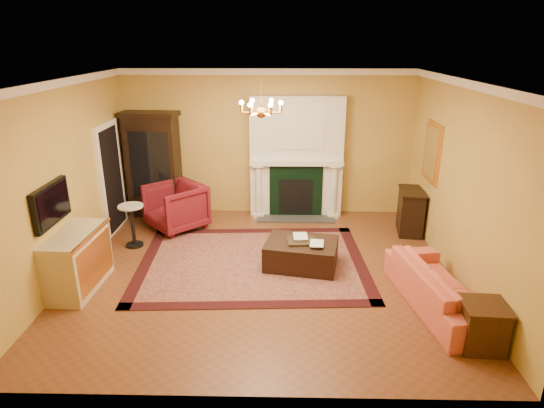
{
  "coord_description": "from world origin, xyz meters",
  "views": [
    {
      "loc": [
        0.29,
        -6.54,
        3.53
      ],
      "look_at": [
        0.15,
        0.3,
        1.05
      ],
      "focal_mm": 30.0,
      "sensor_mm": 36.0,
      "label": 1
    }
  ],
  "objects_px": {
    "pedestal_table": "(132,223)",
    "end_table": "(482,327)",
    "commode": "(77,261)",
    "leather_ottoman": "(301,254)",
    "console_table": "(410,212)",
    "china_cabinet": "(154,167)",
    "coral_sofa": "(442,281)",
    "wingback_armchair": "(176,205)"
  },
  "relations": [
    {
      "from": "pedestal_table",
      "to": "end_table",
      "type": "bearing_deg",
      "value": -28.57
    },
    {
      "from": "pedestal_table",
      "to": "commode",
      "type": "bearing_deg",
      "value": -104.07
    },
    {
      "from": "commode",
      "to": "leather_ottoman",
      "type": "relative_size",
      "value": 1.05
    },
    {
      "from": "leather_ottoman",
      "to": "console_table",
      "type": "bearing_deg",
      "value": 45.4
    },
    {
      "from": "china_cabinet",
      "to": "coral_sofa",
      "type": "relative_size",
      "value": 1.0
    },
    {
      "from": "end_table",
      "to": "coral_sofa",
      "type": "bearing_deg",
      "value": 102.96
    },
    {
      "from": "pedestal_table",
      "to": "end_table",
      "type": "xyz_separation_m",
      "value": [
        5.08,
        -2.77,
        -0.18
      ]
    },
    {
      "from": "pedestal_table",
      "to": "commode",
      "type": "xyz_separation_m",
      "value": [
        -0.37,
        -1.48,
        -0.01
      ]
    },
    {
      "from": "wingback_armchair",
      "to": "leather_ottoman",
      "type": "bearing_deg",
      "value": 13.79
    },
    {
      "from": "china_cabinet",
      "to": "pedestal_table",
      "type": "height_order",
      "value": "china_cabinet"
    },
    {
      "from": "commode",
      "to": "end_table",
      "type": "xyz_separation_m",
      "value": [
        5.45,
        -1.29,
        -0.16
      ]
    },
    {
      "from": "console_table",
      "to": "leather_ottoman",
      "type": "bearing_deg",
      "value": -137.36
    },
    {
      "from": "pedestal_table",
      "to": "leather_ottoman",
      "type": "height_order",
      "value": "pedestal_table"
    },
    {
      "from": "end_table",
      "to": "console_table",
      "type": "bearing_deg",
      "value": 89.02
    },
    {
      "from": "console_table",
      "to": "leather_ottoman",
      "type": "height_order",
      "value": "console_table"
    },
    {
      "from": "coral_sofa",
      "to": "commode",
      "type": "bearing_deg",
      "value": 76.17
    },
    {
      "from": "console_table",
      "to": "china_cabinet",
      "type": "bearing_deg",
      "value": 179.11
    },
    {
      "from": "china_cabinet",
      "to": "wingback_armchair",
      "type": "relative_size",
      "value": 2.09
    },
    {
      "from": "china_cabinet",
      "to": "console_table",
      "type": "xyz_separation_m",
      "value": [
        5.13,
        -0.83,
        -0.63
      ]
    },
    {
      "from": "china_cabinet",
      "to": "coral_sofa",
      "type": "xyz_separation_m",
      "value": [
        4.86,
        -3.46,
        -0.64
      ]
    },
    {
      "from": "console_table",
      "to": "leather_ottoman",
      "type": "xyz_separation_m",
      "value": [
        -2.15,
        -1.47,
        -0.18
      ]
    },
    {
      "from": "end_table",
      "to": "leather_ottoman",
      "type": "xyz_separation_m",
      "value": [
        -2.09,
        2.05,
        -0.05
      ]
    },
    {
      "from": "end_table",
      "to": "console_table",
      "type": "height_order",
      "value": "console_table"
    },
    {
      "from": "china_cabinet",
      "to": "commode",
      "type": "height_order",
      "value": "china_cabinet"
    },
    {
      "from": "china_cabinet",
      "to": "commode",
      "type": "xyz_separation_m",
      "value": [
        -0.38,
        -3.06,
        -0.6
      ]
    },
    {
      "from": "china_cabinet",
      "to": "coral_sofa",
      "type": "bearing_deg",
      "value": -28.83
    },
    {
      "from": "china_cabinet",
      "to": "wingback_armchair",
      "type": "height_order",
      "value": "china_cabinet"
    },
    {
      "from": "wingback_armchair",
      "to": "console_table",
      "type": "height_order",
      "value": "wingback_armchair"
    },
    {
      "from": "pedestal_table",
      "to": "console_table",
      "type": "height_order",
      "value": "console_table"
    },
    {
      "from": "end_table",
      "to": "pedestal_table",
      "type": "bearing_deg",
      "value": 151.43
    },
    {
      "from": "commode",
      "to": "console_table",
      "type": "bearing_deg",
      "value": 24.38
    },
    {
      "from": "pedestal_table",
      "to": "leather_ottoman",
      "type": "distance_m",
      "value": 3.08
    },
    {
      "from": "pedestal_table",
      "to": "coral_sofa",
      "type": "height_order",
      "value": "coral_sofa"
    },
    {
      "from": "china_cabinet",
      "to": "commode",
      "type": "relative_size",
      "value": 1.75
    },
    {
      "from": "commode",
      "to": "coral_sofa",
      "type": "xyz_separation_m",
      "value": [
        5.25,
        -0.4,
        -0.04
      ]
    },
    {
      "from": "coral_sofa",
      "to": "end_table",
      "type": "distance_m",
      "value": 0.92
    },
    {
      "from": "china_cabinet",
      "to": "console_table",
      "type": "height_order",
      "value": "china_cabinet"
    },
    {
      "from": "china_cabinet",
      "to": "end_table",
      "type": "xyz_separation_m",
      "value": [
        5.07,
        -4.35,
        -0.76
      ]
    },
    {
      "from": "wingback_armchair",
      "to": "coral_sofa",
      "type": "height_order",
      "value": "wingback_armchair"
    },
    {
      "from": "commode",
      "to": "pedestal_table",
      "type": "bearing_deg",
      "value": 78.29
    },
    {
      "from": "wingback_armchair",
      "to": "leather_ottoman",
      "type": "height_order",
      "value": "wingback_armchair"
    },
    {
      "from": "pedestal_table",
      "to": "coral_sofa",
      "type": "xyz_separation_m",
      "value": [
        4.88,
        -1.88,
        -0.05
      ]
    }
  ]
}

